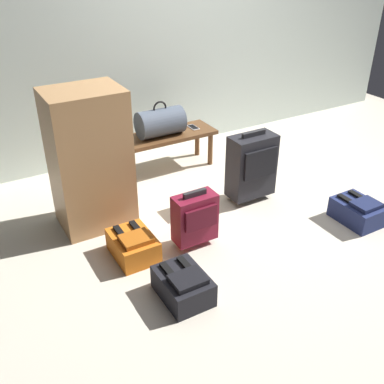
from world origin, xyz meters
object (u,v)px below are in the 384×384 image
suitcase_small_burgundy (195,218)px  side_cabinet (90,160)px  backpack_navy (358,211)px  duffel_bag_slate (160,122)px  backpack_dark (183,285)px  suitcase_upright_charcoal (252,166)px  backpack_orange (133,245)px  bench (165,140)px  cell_phone (193,127)px

suitcase_small_burgundy → side_cabinet: bearing=128.1°
suitcase_small_burgundy → backpack_navy: bearing=-16.3°
duffel_bag_slate → backpack_dark: size_ratio=1.16×
backpack_dark → backpack_navy: bearing=2.3°
suitcase_upright_charcoal → suitcase_small_burgundy: 0.84m
duffel_bag_slate → suitcase_small_burgundy: (-0.35, -1.25, -0.26)m
duffel_bag_slate → backpack_orange: 1.46m
suitcase_small_burgundy → backpack_orange: 0.49m
bench → duffel_bag_slate: (-0.04, 0.00, 0.19)m
bench → side_cabinet: 1.11m
side_cabinet → duffel_bag_slate: bearing=32.8°
duffel_bag_slate → suitcase_upright_charcoal: duffel_bag_slate is taller
bench → suitcase_upright_charcoal: suitcase_upright_charcoal is taller
cell_phone → suitcase_small_burgundy: suitcase_small_burgundy is taller
bench → backpack_orange: (-0.85, -1.14, -0.22)m
bench → backpack_dark: size_ratio=2.63×
bench → backpack_navy: (0.91, -1.63, -0.22)m
backpack_orange → duffel_bag_slate: bearing=54.9°
suitcase_upright_charcoal → suitcase_small_burgundy: (-0.76, -0.34, -0.09)m
duffel_bag_slate → backpack_orange: bearing=-125.1°
suitcase_small_burgundy → backpack_orange: bearing=167.4°
backpack_dark → suitcase_small_burgundy: bearing=52.1°
duffel_bag_slate → backpack_navy: 1.93m
bench → cell_phone: (0.32, 0.01, 0.06)m
backpack_dark → suitcase_upright_charcoal: bearing=35.5°
cell_phone → duffel_bag_slate: bearing=-178.0°
bench → side_cabinet: (-0.92, -0.57, 0.24)m
cell_phone → side_cabinet: 1.39m
duffel_bag_slate → suitcase_upright_charcoal: 1.01m
suitcase_upright_charcoal → backpack_orange: (-1.22, -0.24, -0.23)m
backpack_orange → side_cabinet: 0.74m
backpack_orange → backpack_navy: (1.76, -0.48, 0.00)m
backpack_navy → backpack_orange: bearing=164.6°
bench → side_cabinet: side_cabinet is taller
duffel_bag_slate → backpack_orange: size_ratio=1.16×
bench → suitcase_upright_charcoal: bearing=-67.6°
backpack_dark → backpack_orange: bearing=100.8°
backpack_navy → duffel_bag_slate: bearing=120.5°
side_cabinet → suitcase_upright_charcoal: bearing=-14.4°
bench → suitcase_small_burgundy: suitcase_small_burgundy is taller
backpack_navy → suitcase_upright_charcoal: bearing=126.7°
cell_phone → side_cabinet: size_ratio=0.13×
cell_phone → backpack_orange: (-1.17, -1.16, -0.28)m
suitcase_upright_charcoal → side_cabinet: side_cabinet is taller
backpack_dark → side_cabinet: bearing=99.1°
cell_phone → side_cabinet: side_cabinet is taller
suitcase_small_burgundy → side_cabinet: size_ratio=0.42×
backpack_orange → backpack_navy: size_ratio=1.00×
suitcase_upright_charcoal → backpack_dark: 1.39m
bench → backpack_dark: (-0.74, -1.70, -0.22)m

